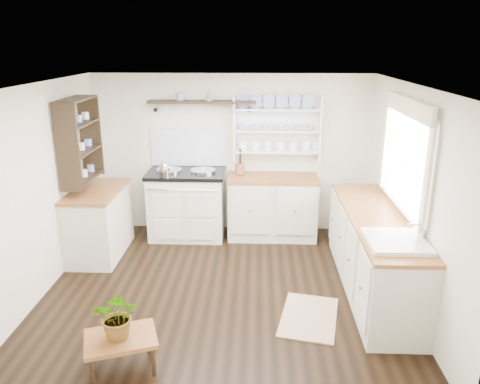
# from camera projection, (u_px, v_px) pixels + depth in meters

# --- Properties ---
(floor) EXTENTS (4.00, 3.80, 0.01)m
(floor) POSITION_uv_depth(u_px,v_px,m) (223.00, 289.00, 5.37)
(floor) COLOR black
(floor) RESTS_ON ground
(wall_back) EXTENTS (4.00, 0.02, 2.30)m
(wall_back) POSITION_uv_depth(u_px,v_px,m) (231.00, 154.00, 6.83)
(wall_back) COLOR silver
(wall_back) RESTS_ON ground
(wall_right) EXTENTS (0.02, 3.80, 2.30)m
(wall_right) POSITION_uv_depth(u_px,v_px,m) (410.00, 197.00, 4.95)
(wall_right) COLOR silver
(wall_right) RESTS_ON ground
(wall_left) EXTENTS (0.02, 3.80, 2.30)m
(wall_left) POSITION_uv_depth(u_px,v_px,m) (39.00, 192.00, 5.09)
(wall_left) COLOR silver
(wall_left) RESTS_ON ground
(ceiling) EXTENTS (4.00, 3.80, 0.01)m
(ceiling) POSITION_uv_depth(u_px,v_px,m) (220.00, 85.00, 4.67)
(ceiling) COLOR white
(ceiling) RESTS_ON wall_back
(window) EXTENTS (0.08, 1.55, 1.22)m
(window) POSITION_uv_depth(u_px,v_px,m) (405.00, 155.00, 4.96)
(window) COLOR white
(window) RESTS_ON wall_right
(aga_cooker) EXTENTS (1.09, 0.75, 1.00)m
(aga_cooker) POSITION_uv_depth(u_px,v_px,m) (187.00, 203.00, 6.74)
(aga_cooker) COLOR silver
(aga_cooker) RESTS_ON floor
(back_cabinets) EXTENTS (1.27, 0.63, 0.90)m
(back_cabinets) POSITION_uv_depth(u_px,v_px,m) (272.00, 206.00, 6.73)
(back_cabinets) COLOR beige
(back_cabinets) RESTS_ON floor
(right_cabinets) EXTENTS (0.62, 2.43, 0.90)m
(right_cabinets) POSITION_uv_depth(u_px,v_px,m) (373.00, 252.00, 5.26)
(right_cabinets) COLOR beige
(right_cabinets) RESTS_ON floor
(belfast_sink) EXTENTS (0.55, 0.60, 0.45)m
(belfast_sink) POSITION_uv_depth(u_px,v_px,m) (395.00, 253.00, 4.44)
(belfast_sink) COLOR white
(belfast_sink) RESTS_ON right_cabinets
(left_cabinets) EXTENTS (0.62, 1.13, 0.90)m
(left_cabinets) POSITION_uv_depth(u_px,v_px,m) (99.00, 221.00, 6.15)
(left_cabinets) COLOR beige
(left_cabinets) RESTS_ON floor
(plate_rack) EXTENTS (1.20, 0.22, 0.90)m
(plate_rack) POSITION_uv_depth(u_px,v_px,m) (277.00, 127.00, 6.64)
(plate_rack) COLOR white
(plate_rack) RESTS_ON wall_back
(high_shelf) EXTENTS (1.50, 0.29, 0.16)m
(high_shelf) POSITION_uv_depth(u_px,v_px,m) (202.00, 103.00, 6.49)
(high_shelf) COLOR black
(high_shelf) RESTS_ON wall_back
(left_shelving) EXTENTS (0.28, 0.80, 1.05)m
(left_shelving) POSITION_uv_depth(u_px,v_px,m) (79.00, 140.00, 5.82)
(left_shelving) COLOR black
(left_shelving) RESTS_ON wall_left
(kettle) EXTENTS (0.17, 0.17, 0.20)m
(kettle) POSITION_uv_depth(u_px,v_px,m) (165.00, 169.00, 6.47)
(kettle) COLOR silver
(kettle) RESTS_ON aga_cooker
(utensil_crock) EXTENTS (0.13, 0.13, 0.15)m
(utensil_crock) POSITION_uv_depth(u_px,v_px,m) (240.00, 169.00, 6.66)
(utensil_crock) COLOR brown
(utensil_crock) RESTS_ON back_cabinets
(center_table) EXTENTS (0.70, 0.60, 0.32)m
(center_table) POSITION_uv_depth(u_px,v_px,m) (121.00, 341.00, 3.98)
(center_table) COLOR brown
(center_table) RESTS_ON floor
(potted_plant) EXTENTS (0.39, 0.34, 0.42)m
(potted_plant) POSITION_uv_depth(u_px,v_px,m) (118.00, 315.00, 3.90)
(potted_plant) COLOR #3F7233
(potted_plant) RESTS_ON center_table
(floor_rug) EXTENTS (0.71, 0.94, 0.02)m
(floor_rug) POSITION_uv_depth(u_px,v_px,m) (309.00, 317.00, 4.82)
(floor_rug) COLOR #966C57
(floor_rug) RESTS_ON floor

